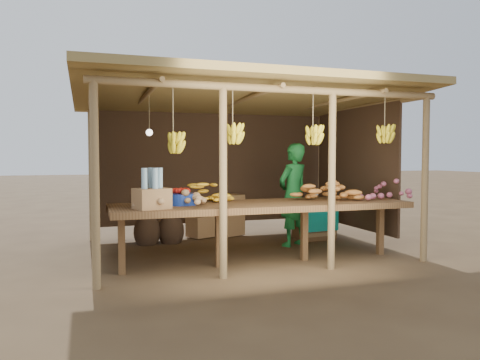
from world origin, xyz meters
name	(u,v)px	position (x,y,z in m)	size (l,w,h in m)	color
ground	(240,250)	(0.00, 0.00, 0.00)	(60.00, 60.00, 0.00)	brown
stall_structure	(243,122)	(0.02, -0.11, 1.91)	(4.70, 3.50, 2.43)	olive
counter	(263,207)	(0.00, -0.95, 0.74)	(3.90, 1.05, 0.80)	brown
potato_heap	(172,192)	(-1.23, -1.14, 0.98)	(0.88, 0.53, 0.36)	#A98157
sweet_potato_heap	(325,188)	(0.90, -0.96, 0.98)	(0.95, 0.57, 0.36)	#BC7330
onion_heap	(382,186)	(1.80, -0.99, 0.98)	(0.85, 0.51, 0.36)	#B95A75
banana_pile	(204,189)	(-0.69, -0.58, 0.97)	(0.61, 0.37, 0.35)	yellow
tomato_basin	(181,198)	(-1.06, -0.85, 0.89)	(0.40, 0.40, 0.21)	navy
bottle_box	(152,193)	(-1.47, -1.20, 0.98)	(0.45, 0.40, 0.48)	#A07348
vendor	(293,195)	(0.89, 0.03, 0.80)	(0.59, 0.38, 1.61)	#176B2C
tarp_crate	(314,220)	(1.49, 0.49, 0.32)	(0.71, 0.63, 0.78)	brown
carton_stack	(220,219)	(0.03, 1.20, 0.31)	(1.03, 0.49, 0.71)	#A07348
burlap_sacks	(159,228)	(-1.09, 0.86, 0.25)	(0.81, 0.42, 0.57)	#432E1F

